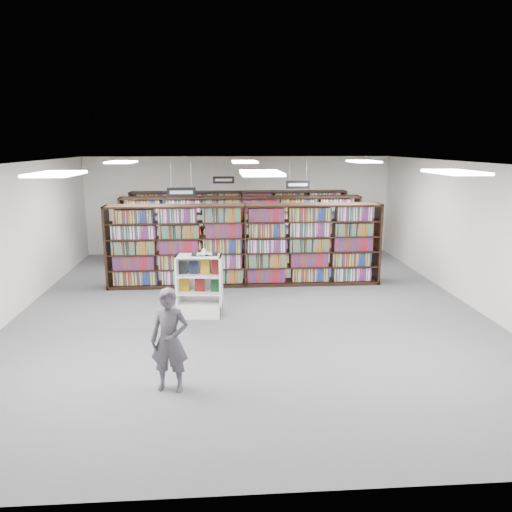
{
  "coord_description": "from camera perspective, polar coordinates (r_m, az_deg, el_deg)",
  "views": [
    {
      "loc": [
        -0.62,
        -10.53,
        3.58
      ],
      "look_at": [
        0.18,
        0.5,
        1.1
      ],
      "focal_mm": 35.0,
      "sensor_mm": 36.0,
      "label": 1
    }
  ],
  "objects": [
    {
      "name": "ceiling",
      "position": [
        10.56,
        -0.78,
        10.57
      ],
      "size": [
        10.0,
        12.0,
        0.1
      ],
      "primitive_type": "cube",
      "color": "silver",
      "rests_on": "wall_back"
    },
    {
      "name": "troffer_back_right",
      "position": [
        13.05,
        12.18,
        10.52
      ],
      "size": [
        0.6,
        1.2,
        0.04
      ],
      "primitive_type": "cube",
      "color": "white",
      "rests_on": "ceiling"
    },
    {
      "name": "bookshelf_row_near",
      "position": [
        12.8,
        -1.28,
        1.23
      ],
      "size": [
        7.0,
        0.6,
        2.1
      ],
      "color": "black",
      "rests_on": "floor"
    },
    {
      "name": "aisle_sign_left",
      "position": [
        11.61,
        -8.53,
        7.32
      ],
      "size": [
        0.65,
        0.02,
        0.8
      ],
      "color": "#B2B2B7",
      "rests_on": "ceiling"
    },
    {
      "name": "troffer_front_right",
      "position": [
        8.37,
        21.78,
        8.88
      ],
      "size": [
        0.6,
        1.2,
        0.04
      ],
      "primitive_type": "cube",
      "color": "white",
      "rests_on": "ceiling"
    },
    {
      "name": "endcap_display",
      "position": [
        10.67,
        -6.41,
        -4.47
      ],
      "size": [
        0.99,
        0.56,
        1.33
      ],
      "rotation": [
        0.0,
        0.0,
        -0.09
      ],
      "color": "white",
      "rests_on": "floor"
    },
    {
      "name": "aisle_sign_right",
      "position": [
        13.74,
        4.8,
        8.21
      ],
      "size": [
        0.65,
        0.02,
        0.8
      ],
      "color": "#B2B2B7",
      "rests_on": "ceiling"
    },
    {
      "name": "wall_back",
      "position": [
        16.66,
        -1.98,
        5.8
      ],
      "size": [
        10.0,
        0.1,
        3.2
      ],
      "primitive_type": "cube",
      "color": "silver",
      "rests_on": "ground"
    },
    {
      "name": "aisle_sign_center",
      "position": [
        15.57,
        -3.73,
        8.75
      ],
      "size": [
        0.65,
        0.02,
        0.8
      ],
      "color": "#B2B2B7",
      "rests_on": "ceiling"
    },
    {
      "name": "wall_right",
      "position": [
        12.1,
        23.63,
        2.15
      ],
      "size": [
        0.1,
        12.0,
        3.2
      ],
      "primitive_type": "cube",
      "color": "silver",
      "rests_on": "ground"
    },
    {
      "name": "floor",
      "position": [
        11.14,
        -0.73,
        -6.11
      ],
      "size": [
        12.0,
        12.0,
        0.0
      ],
      "primitive_type": "plane",
      "color": "#56565B",
      "rests_on": "ground"
    },
    {
      "name": "shopper",
      "position": [
        7.5,
        -9.85,
        -9.47
      ],
      "size": [
        0.62,
        0.46,
        1.56
      ],
      "primitive_type": "imported",
      "rotation": [
        0.0,
        0.0,
        -0.17
      ],
      "color": "#504B56",
      "rests_on": "floor"
    },
    {
      "name": "bookshelf_row_mid",
      "position": [
        14.76,
        -1.67,
        2.76
      ],
      "size": [
        7.0,
        0.6,
        2.1
      ],
      "color": "black",
      "rests_on": "floor"
    },
    {
      "name": "troffer_front_left",
      "position": [
        7.91,
        -21.9,
        8.7
      ],
      "size": [
        0.6,
        1.2,
        0.04
      ],
      "primitive_type": "cube",
      "color": "white",
      "rests_on": "ceiling"
    },
    {
      "name": "bookshelf_row_far",
      "position": [
        16.44,
        -1.93,
        3.78
      ],
      "size": [
        7.0,
        0.6,
        2.1
      ],
      "color": "black",
      "rests_on": "floor"
    },
    {
      "name": "troffer_back_center",
      "position": [
        12.55,
        -1.33,
        10.72
      ],
      "size": [
        0.6,
        1.2,
        0.04
      ],
      "primitive_type": "cube",
      "color": "white",
      "rests_on": "ceiling"
    },
    {
      "name": "open_book",
      "position": [
        10.45,
        -5.95,
        0.33
      ],
      "size": [
        0.55,
        0.32,
        0.12
      ],
      "rotation": [
        0.0,
        0.0,
        0.0
      ],
      "color": "black",
      "rests_on": "endcap_display"
    },
    {
      "name": "wall_front",
      "position": [
        4.98,
        3.42,
        -10.79
      ],
      "size": [
        10.0,
        0.1,
        3.2
      ],
      "primitive_type": "cube",
      "color": "silver",
      "rests_on": "ground"
    },
    {
      "name": "wall_left",
      "position": [
        11.58,
        -26.3,
        1.47
      ],
      "size": [
        0.1,
        12.0,
        3.2
      ],
      "primitive_type": "cube",
      "color": "silver",
      "rests_on": "ground"
    },
    {
      "name": "troffer_back_left",
      "position": [
        12.76,
        -15.13,
        10.32
      ],
      "size": [
        0.6,
        1.2,
        0.04
      ],
      "primitive_type": "cube",
      "color": "white",
      "rests_on": "ceiling"
    },
    {
      "name": "troffer_front_center",
      "position": [
        7.57,
        0.58,
        9.46
      ],
      "size": [
        0.6,
        1.2,
        0.04
      ],
      "primitive_type": "cube",
      "color": "white",
      "rests_on": "ceiling"
    }
  ]
}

